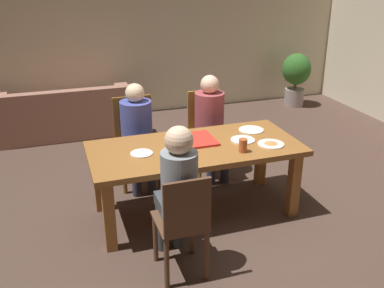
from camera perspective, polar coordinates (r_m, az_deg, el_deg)
The scene contains 18 objects.
ground_plane at distance 4.45m, azimuth 0.41°, elevation -8.92°, with size 20.00×20.00×0.00m, color #4B362D.
back_wall at distance 7.14m, azimuth -8.65°, elevation 14.37°, with size 7.57×0.12×2.65m, color beige.
dining_table at distance 4.16m, azimuth 0.44°, elevation -1.56°, with size 2.02×0.92×0.73m.
chair_0 at distance 3.36m, azimuth -1.19°, elevation -10.40°, with size 0.38×0.41×0.92m.
person_0 at distance 3.36m, azimuth -1.98°, elevation -5.76°, with size 0.28×0.51×1.26m.
chair_1 at distance 4.91m, azimuth -7.47°, elevation 0.82°, with size 0.46×0.45×0.98m.
person_1 at distance 4.71m, azimuth -7.22°, elevation 2.18°, with size 0.34×0.50×1.17m.
chair_2 at distance 5.12m, azimuth 1.88°, elevation 2.13°, with size 0.41×0.44×0.97m.
person_2 at distance 4.93m, azimuth 2.52°, elevation 3.42°, with size 0.34×0.52×1.20m.
pizza_box_0 at distance 4.23m, azimuth 0.30°, elevation 0.54°, with size 0.40×0.40×0.02m.
plate_0 at distance 3.97m, azimuth -6.69°, elevation -1.24°, with size 0.21×0.21×0.01m.
plate_1 at distance 4.55m, azimuth 7.84°, elevation 1.86°, with size 0.26×0.26×0.01m.
plate_2 at distance 4.28m, azimuth 6.72°, elevation 0.55°, with size 0.24×0.24×0.01m.
plate_3 at distance 4.21m, azimuth 10.40°, elevation 0.04°, with size 0.25×0.25×0.03m.
drinking_glass_0 at distance 4.00m, azimuth 6.76°, elevation -0.20°, with size 0.08×0.08×0.13m, color #B0532A.
drinking_glass_1 at distance 3.93m, azimuth -2.05°, elevation -0.45°, with size 0.08×0.08×0.12m, color #E4C763.
couch at distance 6.58m, azimuth -16.29°, elevation 3.55°, with size 1.96×0.78×0.73m.
potted_plant at distance 7.80m, azimuth 13.60°, elevation 8.87°, with size 0.49×0.49×0.92m.
Camera 1 is at (-1.23, -3.58, 2.34)m, focal length 40.32 mm.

